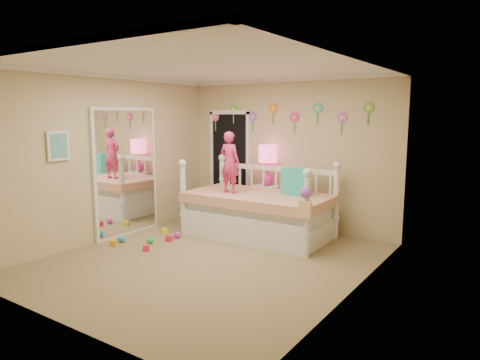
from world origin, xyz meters
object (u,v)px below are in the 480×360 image
Objects in this scene: daybed at (258,198)px; nightstand at (267,206)px; child at (230,162)px; table_lamp at (268,159)px.

daybed is 0.76m from nightstand.
nightstand is at bearing 107.19° from daybed.
child is 1.36× the size of nightstand.
daybed is at bearing -67.88° from nightstand.
table_lamp is at bearing -101.27° from child.
table_lamp is (0.20, 0.88, -0.00)m from child.
child is 0.90m from table_lamp.
child is 1.24m from nightstand.
table_lamp is (-0.00, 0.00, 0.84)m from nightstand.
table_lamp is at bearing 101.23° from nightstand.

